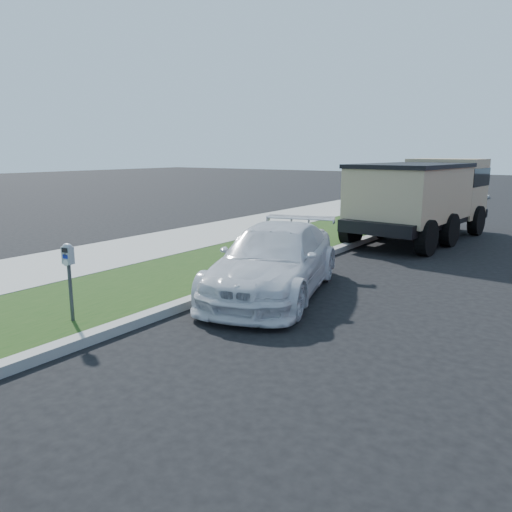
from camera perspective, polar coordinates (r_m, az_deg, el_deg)
The scene contains 5 objects.
ground at distance 7.13m, azimuth 4.67°, elevation -10.61°, with size 120.00×120.00×0.00m, color black.
streetside at distance 12.04m, azimuth -13.62°, elevation -1.20°, with size 6.12×50.00×0.15m.
parking_meter at distance 8.14m, azimuth -20.63°, elevation -1.01°, with size 0.19×0.14×1.24m.
white_wagon at distance 9.67m, azimuth 2.30°, elevation -0.45°, with size 1.85×4.55×1.32m, color silver.
dump_truck at distance 16.58m, azimuth 18.65°, elevation 6.66°, with size 2.95×6.50×2.48m.
Camera 1 is at (3.31, -5.70, 2.72)m, focal length 35.00 mm.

